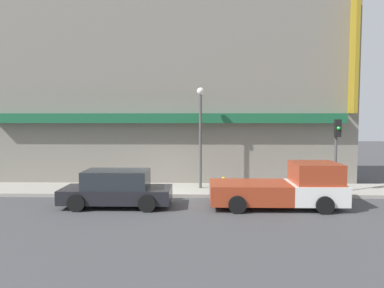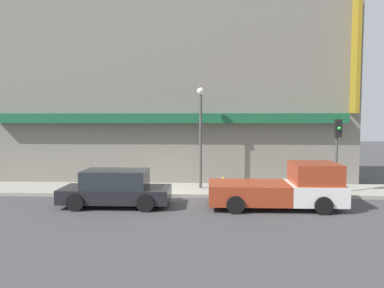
# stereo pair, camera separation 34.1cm
# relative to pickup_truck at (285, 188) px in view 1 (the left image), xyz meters

# --- Properties ---
(ground_plane) EXTENTS (80.00, 80.00, 0.00)m
(ground_plane) POSITION_rel_pickup_truck_xyz_m (-5.11, 1.65, -0.79)
(ground_plane) COLOR #424244
(sidewalk) EXTENTS (36.00, 2.94, 0.16)m
(sidewalk) POSITION_rel_pickup_truck_xyz_m (-5.11, 3.12, -0.71)
(sidewalk) COLOR #9E998E
(sidewalk) RESTS_ON ground
(building) EXTENTS (19.80, 3.80, 10.43)m
(building) POSITION_rel_pickup_truck_xyz_m (-5.10, 6.07, 4.41)
(building) COLOR gray
(building) RESTS_ON ground
(pickup_truck) EXTENTS (5.29, 2.31, 1.82)m
(pickup_truck) POSITION_rel_pickup_truck_xyz_m (0.00, 0.00, 0.00)
(pickup_truck) COLOR white
(pickup_truck) RESTS_ON ground
(parked_car) EXTENTS (4.42, 2.03, 1.49)m
(parked_car) POSITION_rel_pickup_truck_xyz_m (-6.83, -0.00, -0.07)
(parked_car) COLOR black
(parked_car) RESTS_ON ground
(fire_hydrant) EXTENTS (0.16, 0.16, 0.73)m
(fire_hydrant) POSITION_rel_pickup_truck_xyz_m (-2.35, 2.14, -0.28)
(fire_hydrant) COLOR yellow
(fire_hydrant) RESTS_ON sidewalk
(street_lamp) EXTENTS (0.36, 0.36, 4.91)m
(street_lamp) POSITION_rel_pickup_truck_xyz_m (-3.42, 3.20, 2.48)
(street_lamp) COLOR #4C4C4C
(street_lamp) RESTS_ON sidewalk
(traffic_light) EXTENTS (0.28, 0.42, 3.38)m
(traffic_light) POSITION_rel_pickup_truck_xyz_m (2.79, 2.13, 1.70)
(traffic_light) COLOR #4C4C4C
(traffic_light) RESTS_ON sidewalk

